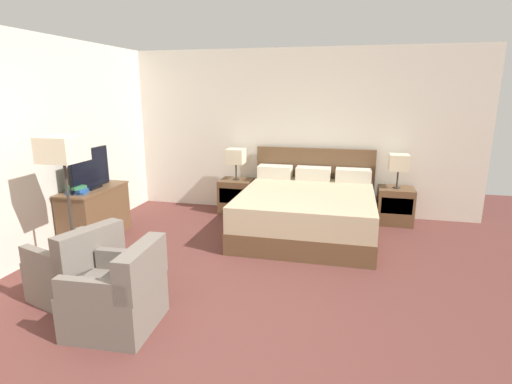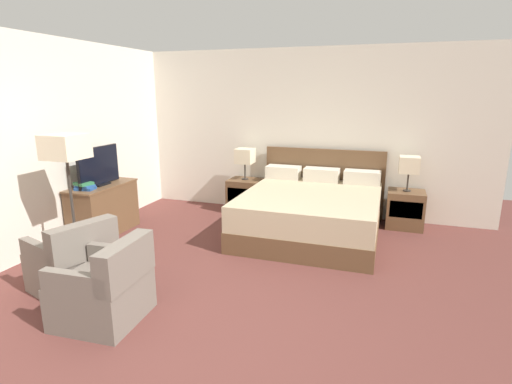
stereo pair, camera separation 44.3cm
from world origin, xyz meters
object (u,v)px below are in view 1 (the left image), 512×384
at_px(book_small_top, 76,187).
at_px(nightstand_right, 395,206).
at_px(bed, 307,210).
at_px(dresser, 95,212).
at_px(nightstand_left, 236,196).
at_px(tv, 90,169).
at_px(table_lamp_left, 236,157).
at_px(book_red_cover, 77,192).
at_px(floor_lamp, 63,156).
at_px(book_blue_cover, 77,190).
at_px(armchair_by_window, 78,270).
at_px(armchair_companion, 119,296).
at_px(table_lamp_right, 399,163).

bearing_deg(book_small_top, nightstand_right, 25.40).
bearing_deg(bed, dresser, -162.35).
height_order(nightstand_left, tv, tv).
height_order(table_lamp_left, book_red_cover, table_lamp_left).
bearing_deg(nightstand_right, floor_lamp, -144.10).
height_order(book_red_cover, book_blue_cover, book_blue_cover).
distance_m(armchair_by_window, armchair_companion, 0.77).
height_order(dresser, floor_lamp, floor_lamp).
height_order(book_red_cover, floor_lamp, floor_lamp).
height_order(book_red_cover, armchair_companion, armchair_companion).
xyz_separation_m(bed, book_small_top, (-2.83, -1.21, 0.47)).
bearing_deg(bed, nightstand_left, 149.87).
bearing_deg(table_lamp_left, nightstand_right, -0.03).
distance_m(table_lamp_left, book_red_cover, 2.50).
xyz_separation_m(armchair_by_window, armchair_companion, (0.68, -0.36, 0.00)).
distance_m(nightstand_right, table_lamp_right, 0.67).
relative_size(book_small_top, armchair_by_window, 0.23).
bearing_deg(book_blue_cover, table_lamp_left, 51.56).
bearing_deg(nightstand_left, nightstand_right, 0.00).
height_order(tv, book_red_cover, tv).
bearing_deg(dresser, tv, -82.95).
relative_size(book_blue_cover, armchair_companion, 0.30).
distance_m(nightstand_left, dresser, 2.25).
xyz_separation_m(nightstand_left, floor_lamp, (-1.12, -2.65, 1.04)).
distance_m(bed, book_small_top, 3.12).
relative_size(table_lamp_left, book_blue_cover, 2.22).
xyz_separation_m(bed, table_lamp_left, (-1.27, 0.74, 0.61)).
relative_size(nightstand_left, table_lamp_right, 1.08).
xyz_separation_m(bed, armchair_companion, (-1.30, -2.76, -0.05)).
bearing_deg(book_red_cover, bed, 23.28).
bearing_deg(nightstand_left, book_small_top, -128.77).
height_order(table_lamp_right, floor_lamp, floor_lamp).
relative_size(nightstand_right, book_red_cover, 2.35).
bearing_deg(armchair_by_window, table_lamp_left, 77.38).
xyz_separation_m(bed, nightstand_right, (1.27, 0.74, -0.05)).
height_order(book_blue_cover, armchair_by_window, book_blue_cover).
height_order(dresser, tv, tv).
bearing_deg(dresser, table_lamp_left, 46.54).
distance_m(bed, book_red_cover, 3.09).
distance_m(nightstand_right, armchair_companion, 4.34).
bearing_deg(book_red_cover, table_lamp_left, 51.58).
relative_size(bed, book_blue_cover, 8.98).
height_order(book_blue_cover, armchair_companion, book_blue_cover).
xyz_separation_m(table_lamp_right, floor_lamp, (-3.66, -2.65, 0.37)).
bearing_deg(armchair_by_window, armchair_companion, -28.19).
xyz_separation_m(nightstand_left, book_small_top, (-1.56, -1.95, 0.52)).
bearing_deg(nightstand_right, tv, -157.96).
bearing_deg(table_lamp_left, armchair_by_window, -102.62).
height_order(bed, book_blue_cover, bed).
xyz_separation_m(book_small_top, armchair_companion, (1.54, -1.55, -0.51)).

